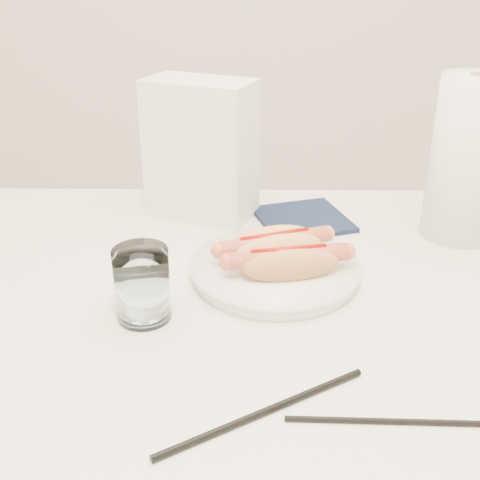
{
  "coord_description": "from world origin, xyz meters",
  "views": [
    {
      "loc": [
        -0.02,
        -0.71,
        1.18
      ],
      "look_at": [
        -0.03,
        0.03,
        0.82
      ],
      "focal_mm": 44.87,
      "sensor_mm": 36.0,
      "label": 1
    }
  ],
  "objects_px": {
    "table": "(259,331)",
    "napkin_box": "(201,150)",
    "plate": "(275,272)",
    "hotdog_right": "(288,261)",
    "paper_towel_roll": "(468,159)",
    "hotdog_left": "(274,246)",
    "water_glass": "(142,284)"
  },
  "relations": [
    {
      "from": "plate",
      "to": "water_glass",
      "type": "distance_m",
      "value": 0.21
    },
    {
      "from": "napkin_box",
      "to": "paper_towel_roll",
      "type": "xyz_separation_m",
      "value": [
        0.43,
        -0.08,
        0.01
      ]
    },
    {
      "from": "hotdog_left",
      "to": "paper_towel_roll",
      "type": "distance_m",
      "value": 0.35
    },
    {
      "from": "hotdog_right",
      "to": "paper_towel_roll",
      "type": "height_order",
      "value": "paper_towel_roll"
    },
    {
      "from": "plate",
      "to": "water_glass",
      "type": "height_order",
      "value": "water_glass"
    },
    {
      "from": "plate",
      "to": "hotdog_right",
      "type": "distance_m",
      "value": 0.04
    },
    {
      "from": "water_glass",
      "to": "paper_towel_roll",
      "type": "bearing_deg",
      "value": 28.26
    },
    {
      "from": "hotdog_right",
      "to": "hotdog_left",
      "type": "bearing_deg",
      "value": 99.23
    },
    {
      "from": "plate",
      "to": "paper_towel_roll",
      "type": "relative_size",
      "value": 0.9
    },
    {
      "from": "hotdog_left",
      "to": "table",
      "type": "bearing_deg",
      "value": -127.72
    },
    {
      "from": "plate",
      "to": "hotdog_left",
      "type": "relative_size",
      "value": 1.42
    },
    {
      "from": "table",
      "to": "paper_towel_roll",
      "type": "bearing_deg",
      "value": 31.35
    },
    {
      "from": "hotdog_right",
      "to": "table",
      "type": "bearing_deg",
      "value": -161.31
    },
    {
      "from": "water_glass",
      "to": "paper_towel_roll",
      "type": "height_order",
      "value": "paper_towel_roll"
    },
    {
      "from": "napkin_box",
      "to": "paper_towel_roll",
      "type": "height_order",
      "value": "paper_towel_roll"
    },
    {
      "from": "water_glass",
      "to": "napkin_box",
      "type": "relative_size",
      "value": 0.41
    },
    {
      "from": "table",
      "to": "plate",
      "type": "distance_m",
      "value": 0.09
    },
    {
      "from": "hotdog_left",
      "to": "napkin_box",
      "type": "height_order",
      "value": "napkin_box"
    },
    {
      "from": "hotdog_right",
      "to": "napkin_box",
      "type": "distance_m",
      "value": 0.3
    },
    {
      "from": "hotdog_left",
      "to": "napkin_box",
      "type": "relative_size",
      "value": 0.7
    },
    {
      "from": "hotdog_left",
      "to": "hotdog_right",
      "type": "distance_m",
      "value": 0.05
    },
    {
      "from": "plate",
      "to": "water_glass",
      "type": "bearing_deg",
      "value": -148.37
    },
    {
      "from": "hotdog_right",
      "to": "water_glass",
      "type": "relative_size",
      "value": 1.75
    },
    {
      "from": "plate",
      "to": "paper_towel_roll",
      "type": "height_order",
      "value": "paper_towel_roll"
    },
    {
      "from": "hotdog_right",
      "to": "paper_towel_roll",
      "type": "xyz_separation_m",
      "value": [
        0.29,
        0.18,
        0.09
      ]
    },
    {
      "from": "table",
      "to": "water_glass",
      "type": "xyz_separation_m",
      "value": [
        -0.15,
        -0.06,
        0.11
      ]
    },
    {
      "from": "table",
      "to": "napkin_box",
      "type": "height_order",
      "value": "napkin_box"
    },
    {
      "from": "plate",
      "to": "hotdog_left",
      "type": "distance_m",
      "value": 0.04
    },
    {
      "from": "napkin_box",
      "to": "paper_towel_roll",
      "type": "bearing_deg",
      "value": 11.98
    },
    {
      "from": "plate",
      "to": "hotdog_right",
      "type": "xyz_separation_m",
      "value": [
        0.02,
        -0.03,
        0.03
      ]
    },
    {
      "from": "table",
      "to": "napkin_box",
      "type": "xyz_separation_m",
      "value": [
        -0.1,
        0.28,
        0.18
      ]
    },
    {
      "from": "table",
      "to": "plate",
      "type": "height_order",
      "value": "plate"
    }
  ]
}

